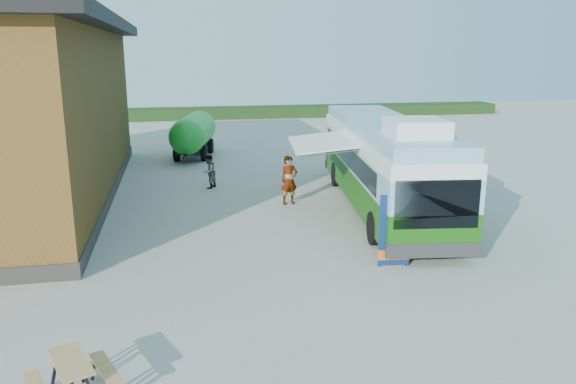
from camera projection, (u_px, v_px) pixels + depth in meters
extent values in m
plane|color=#BCB7AD|center=(309.00, 263.00, 16.71)|extent=(100.00, 100.00, 0.00)
cube|color=brown|center=(9.00, 116.00, 23.38)|extent=(8.00, 20.00, 7.00)
cube|color=#332D28|center=(18.00, 192.00, 24.17)|extent=(8.10, 20.10, 0.50)
cube|color=#264419|center=(299.00, 111.00, 54.25)|extent=(40.00, 3.00, 1.00)
cube|color=#1B6911|center=(382.00, 184.00, 22.40)|extent=(4.39, 13.39, 1.21)
cube|color=#84B3CE|center=(383.00, 157.00, 22.13)|extent=(4.39, 13.39, 0.99)
cube|color=black|center=(347.00, 155.00, 22.57)|extent=(1.44, 10.88, 0.77)
cube|color=black|center=(413.00, 154.00, 22.75)|extent=(1.44, 10.88, 0.77)
cube|color=white|center=(384.00, 138.00, 21.95)|extent=(4.39, 13.39, 0.49)
cube|color=#84B3CE|center=(384.00, 126.00, 21.84)|extent=(4.20, 13.16, 0.44)
cube|color=white|center=(416.00, 128.00, 17.69)|extent=(1.99, 2.18, 0.55)
cube|color=black|center=(437.00, 204.00, 15.84)|extent=(2.45, 0.37, 1.42)
cube|color=#2D2D2D|center=(433.00, 250.00, 16.22)|extent=(2.79, 0.55, 0.44)
cube|color=#2D2D2D|center=(352.00, 163.00, 28.79)|extent=(2.79, 0.55, 0.44)
cylinder|color=black|center=(375.00, 228.00, 18.18)|extent=(0.47, 1.13, 1.10)
cylinder|color=black|center=(450.00, 227.00, 18.35)|extent=(0.47, 1.13, 1.10)
cylinder|color=black|center=(336.00, 174.00, 26.14)|extent=(0.47, 1.13, 1.10)
cylinder|color=black|center=(389.00, 174.00, 26.30)|extent=(0.47, 1.13, 1.10)
cube|color=white|center=(325.00, 137.00, 21.46)|extent=(3.05, 4.39, 0.32)
cube|color=#A5A8AD|center=(358.00, 132.00, 21.50)|extent=(0.71, 4.38, 0.15)
cylinder|color=#A5A8AD|center=(331.00, 147.00, 19.79)|extent=(2.64, 0.39, 0.33)
cylinder|color=#A5A8AD|center=(319.00, 133.00, 23.17)|extent=(2.64, 0.39, 0.33)
cube|color=navy|center=(395.00, 231.00, 16.20)|extent=(0.91, 0.15, 2.16)
cube|color=#E15A15|center=(393.00, 255.00, 16.38)|extent=(0.94, 0.16, 0.30)
cube|color=#A5A8AD|center=(393.00, 265.00, 16.45)|extent=(0.67, 0.26, 0.06)
cylinder|color=#A5A8AD|center=(394.00, 231.00, 16.22)|extent=(0.03, 0.03, 2.16)
cube|color=tan|center=(71.00, 362.00, 9.88)|extent=(0.99, 1.40, 0.04)
cube|color=tan|center=(106.00, 368.00, 10.28)|extent=(0.75, 1.29, 0.04)
cube|color=black|center=(55.00, 372.00, 10.31)|extent=(0.07, 0.07, 0.80)
cube|color=black|center=(76.00, 365.00, 10.52)|extent=(0.07, 0.07, 0.80)
imported|color=#999999|center=(289.00, 180.00, 22.91)|extent=(0.82, 0.63, 2.01)
imported|color=#999999|center=(209.00, 172.00, 25.67)|extent=(0.91, 0.95, 1.55)
cylinder|color=green|center=(194.00, 132.00, 33.21)|extent=(2.87, 4.77, 2.01)
sphere|color=green|center=(187.00, 137.00, 31.04)|extent=(2.01, 2.01, 2.01)
sphere|color=green|center=(200.00, 127.00, 35.37)|extent=(2.01, 2.01, 2.01)
cube|color=black|center=(194.00, 147.00, 33.42)|extent=(2.26, 4.86, 0.22)
cube|color=black|center=(185.00, 156.00, 30.63)|extent=(0.40, 1.34, 0.11)
cylinder|color=black|center=(177.00, 153.00, 32.17)|extent=(0.45, 0.93, 0.89)
cylinder|color=black|center=(204.00, 153.00, 32.16)|extent=(0.45, 0.93, 0.89)
cylinder|color=black|center=(185.00, 146.00, 34.77)|extent=(0.45, 0.93, 0.89)
cylinder|color=black|center=(211.00, 146.00, 34.76)|extent=(0.45, 0.93, 0.89)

